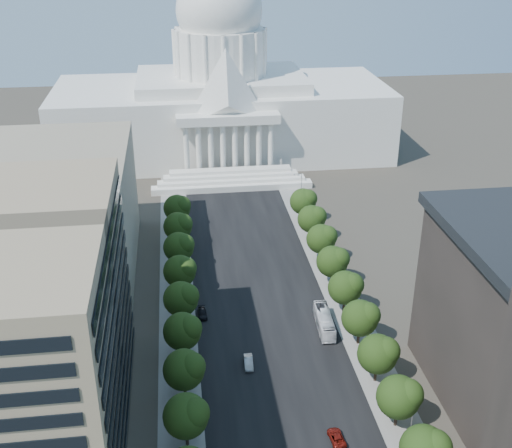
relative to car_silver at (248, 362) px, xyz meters
name	(u,v)px	position (x,y,z in m)	size (l,w,h in m)	color
road_asphalt	(254,276)	(5.39, 34.47, -0.81)	(30.00, 260.00, 0.01)	black
sidewalk_left	(176,281)	(-13.61, 34.47, -0.81)	(8.00, 260.00, 0.02)	gray
sidewalk_right	(329,271)	(24.39, 34.47, -0.81)	(8.00, 260.00, 0.02)	gray
capitol	(221,99)	(5.39, 129.36, 19.20)	(120.00, 56.00, 73.00)	white
office_block_left_far	(52,215)	(-42.61, 44.47, 14.19)	(38.00, 52.00, 30.00)	gray
tree_l_c	(188,415)	(-12.27, -19.73, 5.65)	(7.79, 7.60, 9.97)	#33261C
tree_l_d	(186,369)	(-12.27, -7.73, 5.65)	(7.79, 7.60, 9.97)	#33261C
tree_l_e	(184,330)	(-12.27, 4.27, 5.65)	(7.79, 7.60, 9.97)	#33261C
tree_l_f	(182,298)	(-12.27, 16.27, 5.65)	(7.79, 7.60, 9.97)	#33261C
tree_l_g	(181,270)	(-12.27, 28.27, 5.65)	(7.79, 7.60, 9.97)	#33261C
tree_l_h	(180,247)	(-12.27, 40.27, 5.65)	(7.79, 7.60, 9.97)	#33261C
tree_l_i	(179,226)	(-12.27, 52.27, 5.65)	(7.79, 7.60, 9.97)	#33261C
tree_l_j	(178,207)	(-12.27, 64.27, 5.65)	(7.79, 7.60, 9.97)	#33261C
tree_r_c	(401,396)	(23.73, -19.73, 5.65)	(7.79, 7.60, 9.97)	#33261C
tree_r_d	(380,353)	(23.73, -7.73, 5.65)	(7.79, 7.60, 9.97)	#33261C
tree_r_e	(362,317)	(23.73, 4.27, 5.65)	(7.79, 7.60, 9.97)	#33261C
tree_r_f	(347,287)	(23.73, 16.27, 5.65)	(7.79, 7.60, 9.97)	#33261C
tree_r_g	(334,261)	(23.73, 28.27, 5.65)	(7.79, 7.60, 9.97)	#33261C
tree_r_h	(323,238)	(23.73, 40.27, 5.65)	(7.79, 7.60, 9.97)	#33261C
tree_r_i	(313,218)	(23.73, 52.27, 5.65)	(7.79, 7.60, 9.97)	#33261C
tree_r_j	(304,201)	(23.73, 64.27, 5.65)	(7.79, 7.60, 9.97)	#33261C
streetlight_b	(411,402)	(25.30, -20.53, 5.02)	(2.61, 0.44, 9.00)	gray
streetlight_c	(369,319)	(25.30, 4.47, 5.02)	(2.61, 0.44, 9.00)	gray
streetlight_d	(339,260)	(25.30, 29.47, 5.02)	(2.61, 0.44, 9.00)	gray
streetlight_e	(317,217)	(25.30, 54.47, 5.02)	(2.61, 0.44, 9.00)	gray
streetlight_f	(300,183)	(25.30, 79.47, 5.02)	(2.61, 0.44, 9.00)	gray
car_silver	(248,362)	(0.00, 0.00, 0.00)	(1.71, 4.89, 1.61)	#A8AAB0
car_red	(336,437)	(12.36, -21.86, -0.12)	(2.26, 4.90, 1.36)	#67110B
car_dark_b	(202,314)	(-8.11, 18.55, -0.12)	(1.92, 4.73, 1.37)	black
city_bus	(324,321)	(17.63, 10.70, 0.94)	(2.94, 12.56, 3.50)	white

